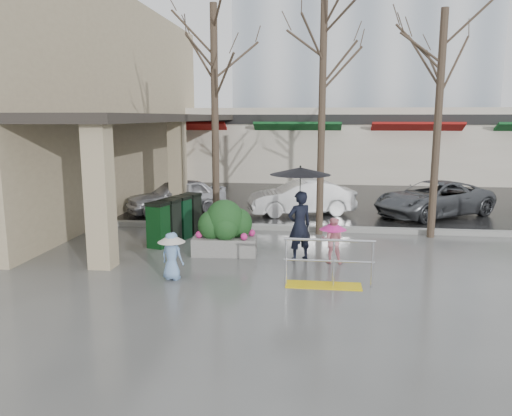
% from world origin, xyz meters
% --- Properties ---
extents(ground, '(120.00, 120.00, 0.00)m').
position_xyz_m(ground, '(0.00, 0.00, 0.00)').
color(ground, '#51514F').
rests_on(ground, ground).
extents(street_asphalt, '(120.00, 36.00, 0.01)m').
position_xyz_m(street_asphalt, '(0.00, 22.00, 0.01)').
color(street_asphalt, black).
rests_on(street_asphalt, ground).
extents(curb, '(120.00, 0.30, 0.15)m').
position_xyz_m(curb, '(0.00, 4.00, 0.07)').
color(curb, gray).
rests_on(curb, ground).
extents(near_building, '(6.00, 18.00, 8.00)m').
position_xyz_m(near_building, '(-9.00, 8.00, 4.00)').
color(near_building, tan).
rests_on(near_building, ground).
extents(canopy_slab, '(2.80, 18.00, 0.25)m').
position_xyz_m(canopy_slab, '(-4.80, 8.00, 3.62)').
color(canopy_slab, '#2D2823').
rests_on(canopy_slab, pillar_front).
extents(pillar_front, '(0.55, 0.55, 3.50)m').
position_xyz_m(pillar_front, '(-3.90, -0.50, 1.75)').
color(pillar_front, tan).
rests_on(pillar_front, ground).
extents(pillar_back, '(0.55, 0.55, 3.50)m').
position_xyz_m(pillar_back, '(-3.90, 6.00, 1.75)').
color(pillar_back, tan).
rests_on(pillar_back, ground).
extents(storefront_row, '(34.00, 6.74, 4.00)m').
position_xyz_m(storefront_row, '(2.00, 17.97, 2.01)').
color(storefront_row, beige).
rests_on(storefront_row, ground).
extents(handrail, '(1.90, 0.50, 1.03)m').
position_xyz_m(handrail, '(1.36, -1.20, 0.38)').
color(handrail, yellow).
rests_on(handrail, ground).
extents(tree_west, '(3.20, 3.20, 6.80)m').
position_xyz_m(tree_west, '(-2.00, 3.60, 5.08)').
color(tree_west, '#382B21').
rests_on(tree_west, ground).
extents(tree_midwest, '(3.20, 3.20, 7.00)m').
position_xyz_m(tree_midwest, '(1.20, 3.60, 5.23)').
color(tree_midwest, '#382B21').
rests_on(tree_midwest, ground).
extents(tree_mideast, '(3.20, 3.20, 6.50)m').
position_xyz_m(tree_mideast, '(4.50, 3.60, 4.86)').
color(tree_mideast, '#382B21').
rests_on(tree_mideast, ground).
extents(woman, '(1.51, 1.51, 2.37)m').
position_xyz_m(woman, '(0.70, 0.69, 1.51)').
color(woman, black).
rests_on(woman, ground).
extents(child_pink, '(0.67, 0.67, 1.13)m').
position_xyz_m(child_pink, '(1.52, 0.54, 0.65)').
color(child_pink, pink).
rests_on(child_pink, ground).
extents(child_blue, '(0.61, 0.61, 1.07)m').
position_xyz_m(child_blue, '(-2.01, -1.18, 0.64)').
color(child_blue, '#739ACC').
rests_on(child_blue, ground).
extents(planter, '(1.70, 0.99, 1.44)m').
position_xyz_m(planter, '(-1.24, 1.01, 0.69)').
color(planter, slate).
rests_on(planter, ground).
extents(news_boxes, '(1.12, 2.29, 1.25)m').
position_xyz_m(news_boxes, '(-2.93, 2.28, 0.63)').
color(news_boxes, '#0C3815').
rests_on(news_boxes, ground).
extents(car_a, '(3.89, 3.32, 1.26)m').
position_xyz_m(car_a, '(-4.09, 6.42, 0.63)').
color(car_a, silver).
rests_on(car_a, ground).
extents(car_b, '(4.04, 2.31, 1.26)m').
position_xyz_m(car_b, '(0.54, 6.62, 0.63)').
color(car_b, silver).
rests_on(car_b, ground).
extents(car_c, '(4.92, 4.29, 1.26)m').
position_xyz_m(car_c, '(5.27, 6.95, 0.63)').
color(car_c, '#505357').
rests_on(car_c, ground).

